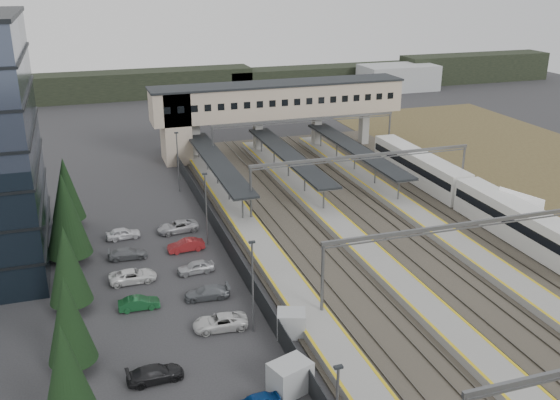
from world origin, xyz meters
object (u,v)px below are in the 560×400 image
object	(u,v)px
footbridge	(262,104)
train	(466,194)
relay_cabin_far	(291,323)
relay_cabin_near	(290,377)
billboard	(520,206)

from	to	relation	value
footbridge	train	size ratio (longest dim) A/B	0.94
train	relay_cabin_far	bearing A→B (deg)	-146.33
relay_cabin_far	train	size ratio (longest dim) A/B	0.06
relay_cabin_near	train	xyz separation A→B (m)	(31.67, 26.28, 1.06)
relay_cabin_near	billboard	distance (m)	38.49
train	billboard	bearing A→B (deg)	-75.94
relay_cabin_near	billboard	xyz separation A→B (m)	(33.55, 18.78, 1.92)
relay_cabin_far	footbridge	xyz separation A→B (m)	(12.91, 51.41, 6.89)
relay_cabin_near	footbridge	distance (m)	60.61
relay_cabin_near	billboard	size ratio (longest dim) A/B	0.62
relay_cabin_far	footbridge	distance (m)	53.45
train	billboard	distance (m)	7.78
relay_cabin_near	train	distance (m)	41.17
relay_cabin_near	footbridge	bearing A→B (deg)	75.22
footbridge	train	xyz separation A→B (m)	(16.30, -31.95, -5.71)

